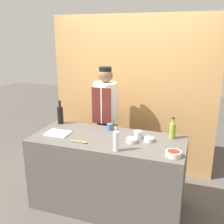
# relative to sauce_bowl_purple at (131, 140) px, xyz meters

# --- Properties ---
(ground_plane) EXTENTS (14.00, 14.00, 0.00)m
(ground_plane) POSITION_rel_sauce_bowl_purple_xyz_m (-0.30, 0.04, -0.95)
(ground_plane) COLOR #4C4742
(cabinet_wall) EXTENTS (2.54, 0.18, 2.40)m
(cabinet_wall) POSITION_rel_sauce_bowl_purple_xyz_m (-0.30, 1.19, 0.25)
(cabinet_wall) COLOR #B7844C
(cabinet_wall) RESTS_ON ground_plane
(counter) EXTENTS (1.84, 0.80, 0.92)m
(counter) POSITION_rel_sauce_bowl_purple_xyz_m (-0.30, 0.04, -0.49)
(counter) COLOR #514C47
(counter) RESTS_ON ground_plane
(sauce_bowl_purple) EXTENTS (0.12, 0.12, 0.05)m
(sauce_bowl_purple) POSITION_rel_sauce_bowl_purple_xyz_m (0.00, 0.00, 0.00)
(sauce_bowl_purple) COLOR silver
(sauce_bowl_purple) RESTS_ON counter
(sauce_bowl_yellow) EXTENTS (0.11, 0.11, 0.05)m
(sauce_bowl_yellow) POSITION_rel_sauce_bowl_purple_xyz_m (0.18, 0.10, -0.00)
(sauce_bowl_yellow) COLOR silver
(sauce_bowl_yellow) RESTS_ON counter
(sauce_bowl_red) EXTENTS (0.16, 0.16, 0.05)m
(sauce_bowl_red) POSITION_rel_sauce_bowl_purple_xyz_m (0.50, -0.20, 0.00)
(sauce_bowl_red) COLOR silver
(sauce_bowl_red) RESTS_ON counter
(cutting_board) EXTENTS (0.29, 0.21, 0.02)m
(cutting_board) POSITION_rel_sauce_bowl_purple_xyz_m (-0.93, -0.04, -0.02)
(cutting_board) COLOR white
(cutting_board) RESTS_ON counter
(bottle_clear) EXTENTS (0.06, 0.06, 0.30)m
(bottle_clear) POSITION_rel_sauce_bowl_purple_xyz_m (-0.10, -0.27, 0.09)
(bottle_clear) COLOR silver
(bottle_clear) RESTS_ON counter
(bottle_soy) EXTENTS (0.08, 0.08, 0.33)m
(bottle_soy) POSITION_rel_sauce_bowl_purple_xyz_m (-1.11, 0.33, 0.10)
(bottle_soy) COLOR black
(bottle_soy) RESTS_ON counter
(bottle_oil) EXTENTS (0.07, 0.07, 0.26)m
(bottle_oil) POSITION_rel_sauce_bowl_purple_xyz_m (0.43, 0.28, 0.07)
(bottle_oil) COLOR olive
(bottle_oil) RESTS_ON counter
(cup_steel) EXTENTS (0.10, 0.10, 0.10)m
(cup_steel) POSITION_rel_sauce_bowl_purple_xyz_m (0.04, 0.14, 0.02)
(cup_steel) COLOR #B7B7BC
(cup_steel) RESTS_ON counter
(cup_blue) EXTENTS (0.08, 0.08, 0.08)m
(cup_blue) POSITION_rel_sauce_bowl_purple_xyz_m (-0.37, 0.31, 0.01)
(cup_blue) COLOR #386093
(cup_blue) RESTS_ON counter
(wooden_spoon) EXTENTS (0.22, 0.04, 0.02)m
(wooden_spoon) POSITION_rel_sauce_bowl_purple_xyz_m (-0.55, -0.20, -0.02)
(wooden_spoon) COLOR #B2844C
(wooden_spoon) RESTS_ON counter
(chef_center) EXTENTS (0.35, 0.35, 1.68)m
(chef_center) POSITION_rel_sauce_bowl_purple_xyz_m (-0.58, 0.72, -0.03)
(chef_center) COLOR #28282D
(chef_center) RESTS_ON ground_plane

